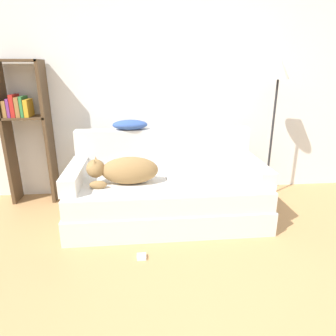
% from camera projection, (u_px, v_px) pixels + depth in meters
% --- Properties ---
extents(wall_back, '(8.08, 0.06, 2.70)m').
position_uv_depth(wall_back, '(181.00, 79.00, 3.44)').
color(wall_back, white).
rests_on(wall_back, ground_plane).
extents(couch, '(1.91, 0.95, 0.42)m').
position_uv_depth(couch, '(167.00, 199.00, 3.03)').
color(couch, silver).
rests_on(couch, ground_plane).
extents(couch_backrest, '(1.87, 0.15, 0.43)m').
position_uv_depth(couch_backrest, '(164.00, 148.00, 3.28)').
color(couch_backrest, silver).
rests_on(couch_backrest, couch).
extents(couch_arm_left, '(0.15, 0.76, 0.16)m').
position_uv_depth(couch_arm_left, '(75.00, 175.00, 2.85)').
color(couch_arm_left, silver).
rests_on(couch_arm_left, couch).
extents(couch_arm_right, '(0.15, 0.76, 0.16)m').
position_uv_depth(couch_arm_right, '(254.00, 169.00, 3.02)').
color(couch_arm_right, silver).
rests_on(couch_arm_right, couch).
extents(dog, '(0.67, 0.25, 0.27)m').
position_uv_depth(dog, '(124.00, 170.00, 2.81)').
color(dog, olive).
rests_on(dog, couch).
extents(laptop, '(0.38, 0.28, 0.02)m').
position_uv_depth(laptop, '(186.00, 179.00, 2.94)').
color(laptop, silver).
rests_on(laptop, couch).
extents(throw_pillow, '(0.37, 0.21, 0.10)m').
position_uv_depth(throw_pillow, '(130.00, 125.00, 3.15)').
color(throw_pillow, '#335199').
rests_on(throw_pillow, couch_backrest).
extents(bookshelf, '(0.48, 0.26, 1.55)m').
position_uv_depth(bookshelf, '(25.00, 123.00, 3.25)').
color(bookshelf, '#4C3823').
rests_on(bookshelf, ground_plane).
extents(floor_lamp, '(0.26, 0.26, 1.57)m').
position_uv_depth(floor_lamp, '(277.00, 90.00, 3.21)').
color(floor_lamp, '#232326').
rests_on(floor_lamp, ground_plane).
extents(power_adapter, '(0.07, 0.07, 0.03)m').
position_uv_depth(power_adapter, '(142.00, 257.00, 2.43)').
color(power_adapter, white).
rests_on(power_adapter, ground_plane).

